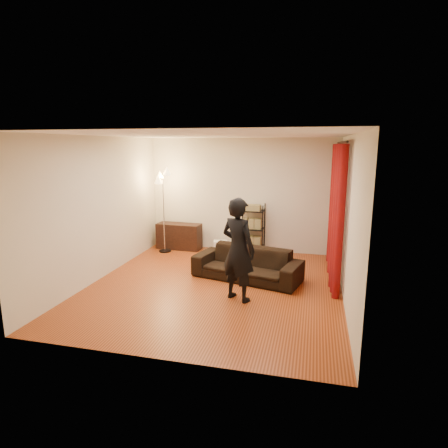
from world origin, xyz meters
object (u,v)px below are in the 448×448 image
(person, at_px, (238,250))
(wire_shelf, at_px, (252,229))
(floor_lamp, at_px, (164,212))
(sofa, at_px, (247,264))
(storage_boxes, at_px, (220,246))
(media_cabinet, at_px, (179,236))

(person, xyz_separation_m, wire_shelf, (-0.23, 2.79, -0.27))
(floor_lamp, bearing_deg, sofa, -31.42)
(wire_shelf, bearing_deg, storage_boxes, 176.32)
(media_cabinet, distance_m, wire_shelf, 1.84)
(media_cabinet, bearing_deg, wire_shelf, 4.26)
(storage_boxes, xyz_separation_m, floor_lamp, (-1.30, -0.34, 0.85))
(media_cabinet, bearing_deg, floor_lamp, -122.90)
(sofa, relative_size, media_cabinet, 1.89)
(media_cabinet, xyz_separation_m, floor_lamp, (-0.25, -0.34, 0.66))
(wire_shelf, bearing_deg, person, -92.87)
(sofa, height_order, person, person)
(sofa, height_order, media_cabinet, media_cabinet)
(storage_boxes, height_order, floor_lamp, floor_lamp)
(person, relative_size, wire_shelf, 1.45)
(media_cabinet, height_order, floor_lamp, floor_lamp)
(sofa, distance_m, media_cabinet, 2.66)
(media_cabinet, height_order, wire_shelf, wire_shelf)
(sofa, distance_m, person, 1.15)
(person, height_order, floor_lamp, floor_lamp)
(wire_shelf, height_order, floor_lamp, floor_lamp)
(media_cabinet, bearing_deg, person, -50.43)
(media_cabinet, distance_m, storage_boxes, 1.07)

